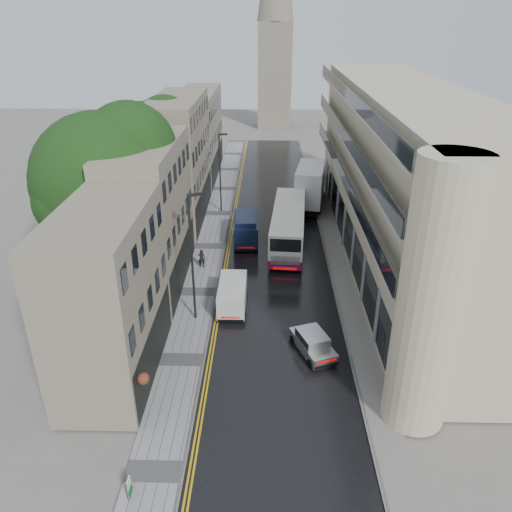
# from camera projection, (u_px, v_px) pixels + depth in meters

# --- Properties ---
(road) EXTENTS (9.00, 85.00, 0.02)m
(road) POSITION_uv_depth(u_px,v_px,m) (274.00, 248.00, 45.44)
(road) COLOR black
(road) RESTS_ON ground
(left_sidewalk) EXTENTS (2.70, 85.00, 0.12)m
(left_sidewalk) POSITION_uv_depth(u_px,v_px,m) (210.00, 246.00, 45.54)
(left_sidewalk) COLOR gray
(left_sidewalk) RESTS_ON ground
(right_sidewalk) EXTENTS (1.80, 85.00, 0.12)m
(right_sidewalk) POSITION_uv_depth(u_px,v_px,m) (334.00, 248.00, 45.32)
(right_sidewalk) COLOR slate
(right_sidewalk) RESTS_ON ground
(old_shop_row) EXTENTS (4.50, 56.00, 12.00)m
(old_shop_row) POSITION_uv_depth(u_px,v_px,m) (171.00, 175.00, 45.25)
(old_shop_row) COLOR gray
(old_shop_row) RESTS_ON ground
(modern_block) EXTENTS (8.00, 40.00, 14.00)m
(modern_block) POSITION_uv_depth(u_px,v_px,m) (402.00, 179.00, 40.83)
(modern_block) COLOR #C3B491
(modern_block) RESTS_ON ground
(church_spire) EXTENTS (6.40, 6.40, 40.00)m
(church_spire) POSITION_uv_depth(u_px,v_px,m) (276.00, 8.00, 85.62)
(church_spire) COLOR gray
(church_spire) RESTS_ON ground
(tree_near) EXTENTS (10.56, 10.56, 13.89)m
(tree_near) POSITION_uv_depth(u_px,v_px,m) (104.00, 203.00, 35.91)
(tree_near) COLOR black
(tree_near) RESTS_ON ground
(tree_far) EXTENTS (9.24, 9.24, 12.46)m
(tree_far) POSITION_uv_depth(u_px,v_px,m) (148.00, 164.00, 47.89)
(tree_far) COLOR black
(tree_far) RESTS_ON ground
(cream_bus) EXTENTS (3.72, 12.42, 3.34)m
(cream_bus) POSITION_uv_depth(u_px,v_px,m) (272.00, 241.00, 42.65)
(cream_bus) COLOR white
(cream_bus) RESTS_ON road
(white_lorry) EXTENTS (4.11, 9.36, 4.75)m
(white_lorry) POSITION_uv_depth(u_px,v_px,m) (297.00, 191.00, 52.39)
(white_lorry) COLOR white
(white_lorry) RESTS_ON road
(silver_hatchback) EXTENTS (2.88, 4.10, 1.41)m
(silver_hatchback) POSITION_uv_depth(u_px,v_px,m) (311.00, 358.00, 29.77)
(silver_hatchback) COLOR #A8A8AC
(silver_hatchback) RESTS_ON road
(white_van) EXTENTS (1.92, 4.46, 2.02)m
(white_van) POSITION_uv_depth(u_px,v_px,m) (218.00, 307.00, 34.37)
(white_van) COLOR silver
(white_van) RESTS_ON road
(navy_van) EXTENTS (2.42, 5.50, 2.75)m
(navy_van) POSITION_uv_depth(u_px,v_px,m) (235.00, 236.00, 44.37)
(navy_van) COLOR black
(navy_van) RESTS_ON road
(pedestrian) EXTENTS (0.60, 0.41, 1.60)m
(pedestrian) POSITION_uv_depth(u_px,v_px,m) (202.00, 258.00, 41.40)
(pedestrian) COLOR black
(pedestrian) RESTS_ON left_sidewalk
(lamp_post_near) EXTENTS (1.02, 0.62, 9.02)m
(lamp_post_near) POSITION_uv_depth(u_px,v_px,m) (192.00, 260.00, 32.83)
(lamp_post_near) COLOR black
(lamp_post_near) RESTS_ON left_sidewalk
(lamp_post_far) EXTENTS (0.94, 0.27, 8.23)m
(lamp_post_far) POSITION_uv_depth(u_px,v_px,m) (220.00, 174.00, 51.81)
(lamp_post_far) COLOR black
(lamp_post_far) RESTS_ON left_sidewalk
(estate_sign) EXTENTS (0.08, 0.56, 0.93)m
(estate_sign) POSITION_uv_depth(u_px,v_px,m) (129.00, 487.00, 21.81)
(estate_sign) COLOR silver
(estate_sign) RESTS_ON left_sidewalk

